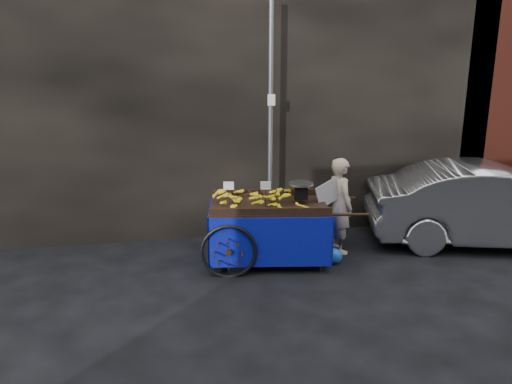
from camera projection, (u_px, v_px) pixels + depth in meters
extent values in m
plane|color=black|center=(268.00, 270.00, 7.43)|extent=(80.00, 80.00, 0.00)
cube|color=black|center=(186.00, 90.00, 9.07)|extent=(11.00, 2.00, 5.00)
cube|color=#591E14|center=(504.00, 86.00, 10.24)|extent=(3.00, 2.00, 5.00)
cylinder|color=slate|center=(271.00, 124.00, 8.20)|extent=(0.08, 0.08, 4.00)
cube|color=white|center=(271.00, 100.00, 8.05)|extent=(0.12, 0.02, 0.18)
cube|color=black|center=(269.00, 207.00, 7.56)|extent=(1.90, 1.36, 0.07)
cube|color=black|center=(267.00, 193.00, 8.04)|extent=(1.74, 0.32, 0.11)
cube|color=black|center=(271.00, 212.00, 7.05)|extent=(1.74, 0.32, 0.11)
cube|color=black|center=(323.00, 243.00, 7.28)|extent=(0.06, 0.06, 0.88)
cube|color=black|center=(314.00, 224.00, 8.12)|extent=(0.06, 0.06, 0.88)
cylinder|color=black|center=(350.00, 215.00, 7.17)|extent=(0.55, 0.13, 0.04)
cylinder|color=black|center=(339.00, 198.00, 8.02)|extent=(0.55, 0.13, 0.04)
torus|color=black|center=(229.00, 252.00, 7.10)|extent=(0.82, 0.18, 0.82)
torus|color=black|center=(230.00, 225.00, 8.24)|extent=(0.82, 0.18, 0.82)
cylinder|color=black|center=(230.00, 237.00, 7.67)|extent=(0.25, 1.22, 0.05)
cube|color=#080783|center=(271.00, 243.00, 7.12)|extent=(1.78, 0.30, 0.74)
cube|color=#080783|center=(267.00, 218.00, 8.20)|extent=(1.78, 0.30, 0.74)
cube|color=#080783|center=(211.00, 230.00, 7.63)|extent=(0.20, 1.13, 0.74)
cube|color=#080783|center=(326.00, 229.00, 7.68)|extent=(0.20, 1.13, 0.74)
cube|color=black|center=(301.00, 194.00, 7.58)|extent=(0.22, 0.18, 0.18)
cylinder|color=silver|center=(301.00, 184.00, 7.54)|extent=(0.43, 0.43, 0.03)
cube|color=white|center=(229.00, 186.00, 7.34)|extent=(0.15, 0.03, 0.12)
cube|color=white|center=(266.00, 185.00, 7.35)|extent=(0.15, 0.03, 0.12)
imported|color=tan|center=(340.00, 206.00, 7.96)|extent=(0.47, 0.63, 1.55)
cube|color=#B3B4AD|center=(330.00, 192.00, 7.74)|extent=(0.55, 0.24, 0.50)
ellipsoid|color=blue|center=(334.00, 256.00, 7.63)|extent=(0.27, 0.22, 0.24)
imported|color=silver|center=(495.00, 205.00, 8.31)|extent=(4.35, 2.46, 1.36)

